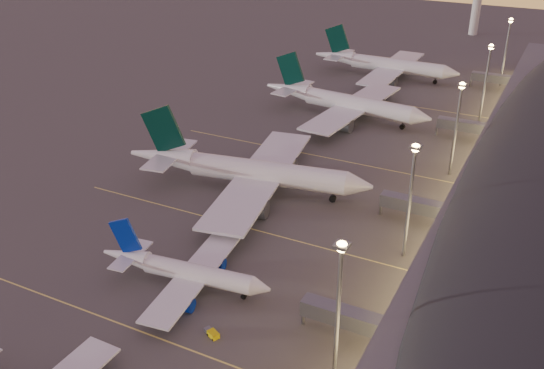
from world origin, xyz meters
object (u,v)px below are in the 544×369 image
Objects in this scene: airliner_narrow_north at (184,271)px; airliner_wide_near at (247,171)px; baggage_tug_c at (212,333)px; airliner_wide_mid at (344,102)px; airliner_wide_far at (385,65)px.

airliner_wide_near is at bearing 95.55° from airliner_narrow_north.
airliner_narrow_north is at bearing 166.89° from baggage_tug_c.
airliner_wide_mid is 17.15× the size of baggage_tug_c.
baggage_tug_c is (12.60, -10.16, -2.89)m from airliner_narrow_north.
baggage_tug_c is (21.09, -165.77, -4.54)m from airliner_wide_far.
airliner_wide_far reaches higher than airliner_narrow_north.
airliner_narrow_north is 16.44m from baggage_tug_c.
airliner_wide_mid is at bearing 125.22° from baggage_tug_c.
airliner_wide_near reaches higher than airliner_narrow_north.
airliner_narrow_north is 10.17× the size of baggage_tug_c.
airliner_wide_mid is (-6.42, 104.17, 1.69)m from airliner_narrow_north.
baggage_tug_c is at bearing -77.02° from airliner_wide_near.
airliner_wide_near is 62.33m from airliner_wide_mid.
airliner_wide_near is 56.67m from baggage_tug_c.
airliner_wide_near reaches higher than baggage_tug_c.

